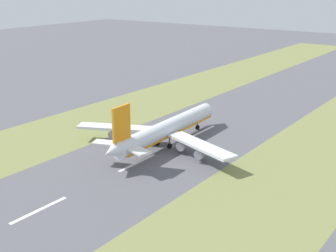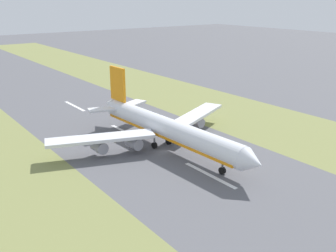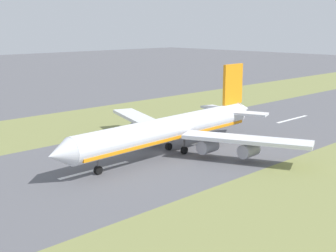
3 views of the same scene
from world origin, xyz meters
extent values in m
plane|color=#56565B|center=(0.00, 0.00, 0.00)|extent=(800.00, 800.00, 0.00)
cube|color=olive|center=(-45.00, 0.00, 0.00)|extent=(40.00, 600.00, 0.01)
cube|color=silver|center=(0.00, -60.85, 0.01)|extent=(1.20, 18.00, 0.01)
cube|color=silver|center=(0.00, -20.85, 0.01)|extent=(1.20, 18.00, 0.01)
cube|color=silver|center=(0.00, 19.15, 0.01)|extent=(1.20, 18.00, 0.01)
cylinder|color=silver|center=(-2.08, -0.85, 6.20)|extent=(8.26, 56.20, 6.00)
cone|color=silver|center=(-3.31, 29.63, 6.20)|extent=(6.08, 5.23, 5.88)
cone|color=silver|center=(-0.83, -31.82, 7.00)|extent=(5.34, 6.20, 5.10)
cube|color=orange|center=(-2.08, -0.85, 4.55)|extent=(7.87, 53.95, 0.70)
cube|color=silver|center=(-19.27, -8.77, 5.30)|extent=(28.90, 17.41, 0.90)
cube|color=silver|center=(15.70, -7.36, 5.30)|extent=(29.33, 15.42, 0.90)
cylinder|color=#93939E|center=(-10.91, -5.21, 2.85)|extent=(3.39, 4.93, 3.20)
cylinder|color=#93939E|center=(-19.76, -9.07, 2.85)|extent=(3.39, 4.93, 3.20)
cylinder|color=#93939E|center=(7.08, -4.48, 2.85)|extent=(3.39, 4.93, 3.20)
cylinder|color=#93939E|center=(16.21, -7.62, 2.85)|extent=(3.39, 4.93, 3.20)
cube|color=orange|center=(-1.03, -26.83, 14.70)|extent=(1.12, 8.03, 11.00)
cube|color=silver|center=(-6.52, -27.05, 7.20)|extent=(10.91, 7.60, 0.60)
cube|color=silver|center=(4.47, -26.61, 7.20)|extent=(10.82, 6.94, 0.60)
cylinder|color=#59595E|center=(-2.94, 20.41, 2.50)|extent=(0.50, 0.50, 3.20)
cylinder|color=black|center=(-2.94, 20.41, 0.90)|extent=(0.97, 1.83, 1.80)
cylinder|color=#59595E|center=(-4.56, -3.95, 2.50)|extent=(0.50, 0.50, 3.20)
cylinder|color=black|center=(-4.56, -3.95, 0.90)|extent=(0.97, 1.83, 1.80)
cylinder|color=#59595E|center=(0.64, -3.74, 2.50)|extent=(0.50, 0.50, 3.20)
cylinder|color=black|center=(0.64, -3.74, 0.90)|extent=(0.97, 1.83, 1.80)
camera|label=1|loc=(90.08, -129.56, 56.72)|focal=50.00mm
camera|label=2|loc=(60.37, 83.42, 41.41)|focal=42.00mm
camera|label=3|loc=(-79.95, 75.37, 30.45)|focal=50.00mm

